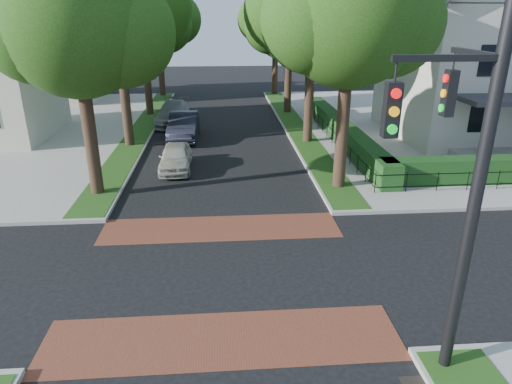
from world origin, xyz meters
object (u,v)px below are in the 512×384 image
Objects in this scene: traffic_signal at (464,175)px; parked_car_front at (176,157)px; parked_car_middle at (184,126)px; parked_car_rear at (174,113)px.

parked_car_front is (-7.19, 14.82, -4.03)m from traffic_signal.
parked_car_front is at bearing -89.07° from parked_car_middle.
parked_car_front is 10.65m from parked_car_rear.
parked_car_rear is at bearing 94.69° from parked_car_front.
parked_car_rear is (-8.24, 25.41, -3.90)m from traffic_signal.
parked_car_middle is at bearing -74.80° from parked_car_rear.
parked_car_middle is (-7.19, 21.14, -3.87)m from traffic_signal.
parked_car_front is 0.72× the size of parked_car_rear.
parked_car_rear reaches higher than parked_car_front.
parked_car_middle reaches higher than parked_car_rear.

